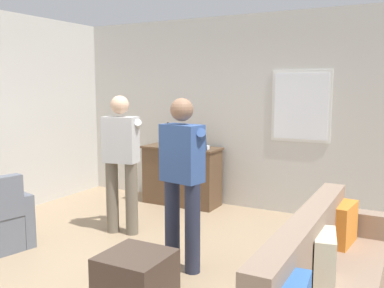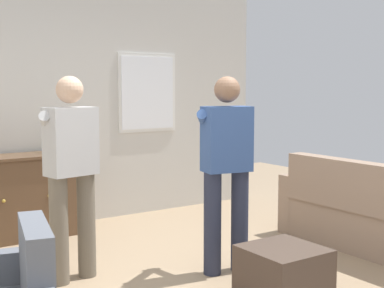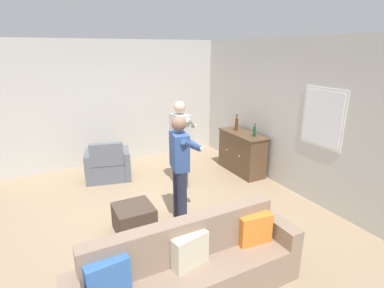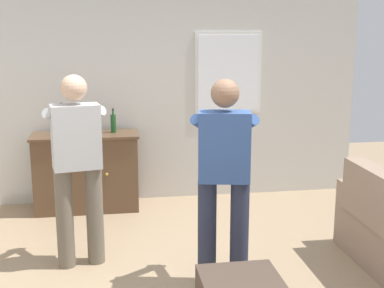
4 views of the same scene
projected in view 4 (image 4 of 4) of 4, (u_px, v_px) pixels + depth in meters
wall_back_with_window at (146, 83)px, 6.33m from camera, size 5.20×0.15×2.80m
sideboard_cabinet at (86, 172)px, 6.08m from camera, size 1.19×0.49×0.88m
bottle_wine_green at (113, 123)px, 6.06m from camera, size 0.06×0.06×0.27m
bottle_liquor_amber at (62, 122)px, 5.92m from camera, size 0.07×0.07×0.36m
person_standing_left at (77, 161)px, 4.56m from camera, size 0.55×0.51×1.68m
person_standing_right at (224, 173)px, 4.20m from camera, size 0.55×0.51×1.68m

